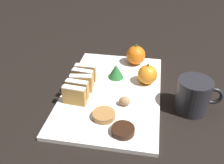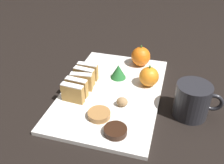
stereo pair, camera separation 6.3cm
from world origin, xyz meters
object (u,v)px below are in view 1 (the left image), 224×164
(coffee_mug, at_px, (194,95))
(walnut, at_px, (125,101))
(chocolate_cookie, at_px, (123,130))
(orange_far, at_px, (136,55))
(orange_near, at_px, (147,75))

(coffee_mug, bearing_deg, walnut, -171.47)
(walnut, bearing_deg, chocolate_cookie, -84.68)
(walnut, xyz_separation_m, coffee_mug, (0.18, 0.03, 0.02))
(orange_far, distance_m, walnut, 0.24)
(orange_near, xyz_separation_m, chocolate_cookie, (-0.04, -0.23, -0.02))
(walnut, height_order, chocolate_cookie, walnut)
(orange_near, xyz_separation_m, coffee_mug, (0.13, -0.09, 0.01))
(walnut, relative_size, coffee_mug, 0.26)
(walnut, bearing_deg, orange_far, 88.25)
(orange_far, height_order, walnut, orange_far)
(walnut, xyz_separation_m, chocolate_cookie, (0.01, -0.11, -0.01))
(orange_far, height_order, chocolate_cookie, orange_far)
(chocolate_cookie, bearing_deg, coffee_mug, 37.83)
(orange_near, xyz_separation_m, walnut, (-0.05, -0.12, -0.02))
(orange_near, height_order, coffee_mug, coffee_mug)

